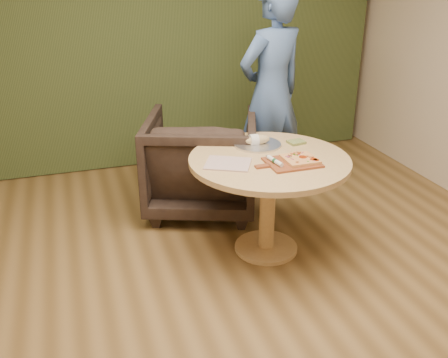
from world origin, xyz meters
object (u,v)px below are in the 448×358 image
at_px(pizza_paddle, 291,163).
at_px(person_standing, 271,94).
at_px(serving_tray, 257,144).
at_px(pedestal_table, 269,176).
at_px(armchair, 201,158).
at_px(cutlery_roll, 275,161).
at_px(bread_roll, 256,140).
at_px(flatbread_pizza, 300,159).

xyz_separation_m(pizza_paddle, person_standing, (0.32, 1.13, 0.18)).
xyz_separation_m(pizza_paddle, serving_tray, (-0.08, 0.41, -0.00)).
xyz_separation_m(pedestal_table, armchair, (-0.27, 0.83, -0.14)).
distance_m(pizza_paddle, cutlery_roll, 0.12).
distance_m(bread_roll, person_standing, 0.84).
distance_m(flatbread_pizza, armchair, 1.12).
xyz_separation_m(cutlery_roll, person_standing, (0.44, 1.11, 0.16)).
bearing_deg(flatbread_pizza, person_standing, 77.19).
relative_size(flatbread_pizza, cutlery_roll, 1.11).
distance_m(serving_tray, person_standing, 0.84).
bearing_deg(cutlery_roll, serving_tray, 76.69).
xyz_separation_m(bread_roll, person_standing, (0.42, 0.71, 0.15)).
relative_size(armchair, person_standing, 0.50).
bearing_deg(bread_roll, person_standing, 59.76).
xyz_separation_m(serving_tray, armchair, (-0.28, 0.57, -0.29)).
distance_m(pedestal_table, cutlery_roll, 0.22).
distance_m(pedestal_table, serving_tray, 0.30).
height_order(pizza_paddle, armchair, armchair).
height_order(serving_tray, armchair, armchair).
xyz_separation_m(cutlery_roll, armchair, (-0.25, 0.97, -0.31)).
relative_size(bread_roll, person_standing, 0.10).
height_order(pizza_paddle, bread_roll, bread_roll).
distance_m(pizza_paddle, serving_tray, 0.42).
distance_m(pizza_paddle, bread_roll, 0.42).
height_order(flatbread_pizza, person_standing, person_standing).
bearing_deg(bread_roll, cutlery_roll, -93.19).
bearing_deg(flatbread_pizza, pedestal_table, 136.52).
bearing_deg(pedestal_table, pizza_paddle, -57.64).
height_order(pedestal_table, armchair, armchair).
height_order(cutlery_roll, serving_tray, cutlery_roll).
bearing_deg(pizza_paddle, flatbread_pizza, -3.33).
relative_size(serving_tray, person_standing, 0.19).
bearing_deg(pizza_paddle, pedestal_table, 122.09).
bearing_deg(bread_roll, pizza_paddle, -77.50).
bearing_deg(serving_tray, person_standing, 60.29).
height_order(pedestal_table, person_standing, person_standing).
xyz_separation_m(serving_tray, bread_roll, (-0.01, 0.00, 0.04)).
height_order(cutlery_roll, person_standing, person_standing).
bearing_deg(serving_tray, pedestal_table, -92.68).
bearing_deg(person_standing, bread_roll, 41.09).
bearing_deg(pizza_paddle, bread_roll, 102.23).
bearing_deg(flatbread_pizza, serving_tray, 109.76).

